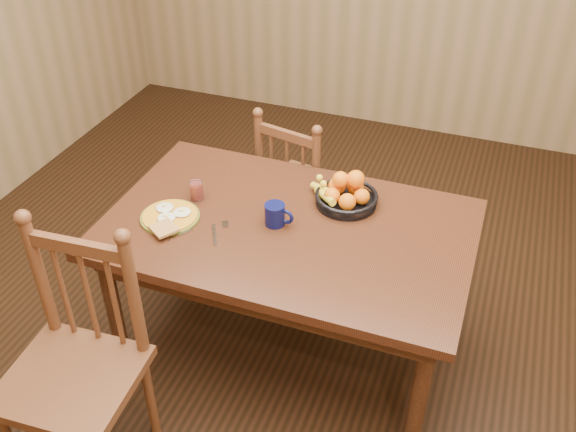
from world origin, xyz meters
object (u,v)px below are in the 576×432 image
(chair_near, at_px, (77,367))
(fruit_bowl, at_px, (346,194))
(coffee_mug, at_px, (276,214))
(dining_table, at_px, (288,240))
(chair_far, at_px, (301,189))
(breakfast_plate, at_px, (170,217))

(chair_near, height_order, fruit_bowl, chair_near)
(fruit_bowl, bearing_deg, coffee_mug, -132.90)
(dining_table, height_order, fruit_bowl, fruit_bowl)
(chair_far, distance_m, coffee_mug, 0.80)
(chair_far, distance_m, fruit_bowl, 0.68)
(chair_far, bearing_deg, chair_near, 88.87)
(dining_table, distance_m, chair_far, 0.76)
(chair_far, bearing_deg, fruit_bowl, 141.41)
(coffee_mug, bearing_deg, fruit_bowl, 47.10)
(dining_table, xyz_separation_m, fruit_bowl, (0.19, 0.25, 0.14))
(dining_table, bearing_deg, coffee_mug, -170.30)
(breakfast_plate, height_order, fruit_bowl, fruit_bowl)
(coffee_mug, xyz_separation_m, fruit_bowl, (0.24, 0.26, 0.00))
(dining_table, xyz_separation_m, coffee_mug, (-0.05, -0.01, 0.14))
(dining_table, height_order, breakfast_plate, breakfast_plate)
(chair_near, distance_m, fruit_bowl, 1.35)
(coffee_mug, distance_m, fruit_bowl, 0.35)
(chair_near, xyz_separation_m, coffee_mug, (0.50, 0.83, 0.28))
(dining_table, xyz_separation_m, chair_near, (-0.55, -0.84, -0.14))
(chair_near, bearing_deg, coffee_mug, 55.36)
(chair_far, relative_size, breakfast_plate, 3.06)
(chair_far, xyz_separation_m, chair_near, (-0.37, -1.55, 0.06))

